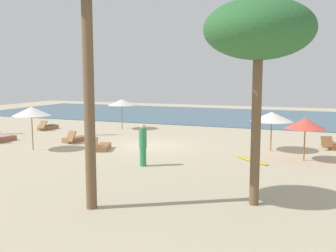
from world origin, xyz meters
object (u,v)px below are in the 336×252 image
(lounger_3, at_px, (102,147))
(surfboard, at_px, (252,160))
(umbrella_0, at_px, (31,111))
(person_2, at_px, (143,145))
(palm_0, at_px, (259,31))
(umbrella_2, at_px, (122,102))
(person_3, at_px, (91,122))
(lounger_2, at_px, (2,139))
(umbrella_3, at_px, (272,117))
(lounger_5, at_px, (331,145))
(umbrella_1, at_px, (305,123))
(lounger_4, at_px, (75,139))
(lounger_1, at_px, (48,127))

(lounger_3, distance_m, surfboard, 7.68)
(umbrella_0, xyz_separation_m, person_2, (6.89, -1.21, -1.09))
(person_2, xyz_separation_m, palm_0, (5.25, -3.34, 4.18))
(umbrella_2, xyz_separation_m, person_3, (-0.44, -3.32, -1.05))
(lounger_2, bearing_deg, umbrella_3, 10.90)
(umbrella_0, distance_m, lounger_5, 15.83)
(umbrella_2, height_order, surfboard, umbrella_2)
(umbrella_2, distance_m, person_3, 3.51)
(lounger_2, distance_m, surfboard, 14.45)
(umbrella_1, xyz_separation_m, person_2, (-6.36, -3.64, -0.78))
(umbrella_3, bearing_deg, lounger_5, 33.55)
(lounger_5, bearing_deg, lounger_4, -166.42)
(person_2, xyz_separation_m, person_3, (-6.78, 6.62, -0.04))
(umbrella_3, height_order, person_3, umbrella_3)
(lounger_3, bearing_deg, lounger_2, 179.29)
(umbrella_1, distance_m, lounger_2, 16.76)
(lounger_2, height_order, person_2, person_2)
(surfboard, bearing_deg, lounger_4, 172.92)
(lounger_2, xyz_separation_m, lounger_3, (6.78, -0.08, -0.01))
(lounger_2, relative_size, person_2, 0.93)
(umbrella_2, bearing_deg, umbrella_3, -22.08)
(umbrella_1, height_order, surfboard, umbrella_1)
(lounger_4, bearing_deg, umbrella_2, 90.52)
(umbrella_2, xyz_separation_m, lounger_2, (-3.96, -7.34, -1.75))
(umbrella_2, height_order, lounger_2, umbrella_2)
(palm_0, bearing_deg, person_2, 147.58)
(umbrella_1, height_order, lounger_5, umbrella_1)
(person_3, height_order, surfboard, person_3)
(umbrella_0, distance_m, umbrella_2, 8.75)
(umbrella_1, relative_size, lounger_3, 1.13)
(palm_0, bearing_deg, umbrella_2, 131.13)
(lounger_1, relative_size, person_3, 1.00)
(lounger_3, bearing_deg, umbrella_1, 6.51)
(umbrella_2, xyz_separation_m, lounger_3, (2.82, -7.43, -1.76))
(umbrella_1, height_order, palm_0, palm_0)
(lounger_4, bearing_deg, lounger_1, 142.81)
(person_2, distance_m, palm_0, 7.50)
(person_3, bearing_deg, surfboard, -19.44)
(umbrella_0, distance_m, person_2, 7.08)
(palm_0, xyz_separation_m, surfboard, (-1.10, 6.10, -5.07))
(person_2, height_order, palm_0, palm_0)
(umbrella_0, height_order, umbrella_3, umbrella_0)
(umbrella_0, distance_m, umbrella_1, 13.47)
(umbrella_3, xyz_separation_m, lounger_5, (2.90, 1.93, -1.60))
(umbrella_3, xyz_separation_m, surfboard, (-0.51, -2.71, -1.73))
(surfboard, bearing_deg, lounger_5, 53.66)
(umbrella_2, bearing_deg, palm_0, -48.87)
(umbrella_0, bearing_deg, umbrella_2, 86.40)
(person_3, bearing_deg, umbrella_2, 82.46)
(lounger_4, distance_m, surfboard, 10.52)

